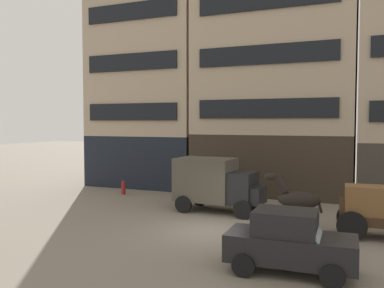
% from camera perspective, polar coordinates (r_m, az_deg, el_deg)
% --- Properties ---
extents(ground_plane, '(120.00, 120.00, 0.00)m').
position_cam_1_polar(ground_plane, '(16.97, 2.76, -11.99)').
color(ground_plane, slate).
extents(building_far_left, '(8.18, 7.43, 13.56)m').
position_cam_1_polar(building_far_left, '(30.00, -4.95, 7.68)').
color(building_far_left, black).
rests_on(building_far_left, ground_plane).
extents(building_center_left, '(9.94, 7.43, 16.29)m').
position_cam_1_polar(building_center_left, '(27.28, 11.80, 10.97)').
color(building_center_left, '#33281E').
rests_on(building_center_left, ground_plane).
extents(cargo_wagon, '(2.97, 1.64, 1.98)m').
position_cam_1_polar(cargo_wagon, '(17.18, 24.17, -8.14)').
color(cargo_wagon, '#3D2819').
rests_on(cargo_wagon, ground_plane).
extents(draft_horse, '(2.35, 0.68, 2.30)m').
position_cam_1_polar(draft_horse, '(17.32, 14.30, -7.46)').
color(draft_horse, black).
rests_on(draft_horse, ground_plane).
extents(delivery_truck_near, '(4.44, 2.33, 2.62)m').
position_cam_1_polar(delivery_truck_near, '(20.23, 3.41, -5.41)').
color(delivery_truck_near, black).
rests_on(delivery_truck_near, ground_plane).
extents(sedan_dark, '(3.74, 1.95, 1.83)m').
position_cam_1_polar(sedan_dark, '(12.63, 13.37, -13.07)').
color(sedan_dark, black).
rests_on(sedan_dark, ground_plane).
extents(fire_hydrant_curbside, '(0.24, 0.24, 0.83)m').
position_cam_1_polar(fire_hydrant_curbside, '(25.48, -9.53, -5.95)').
color(fire_hydrant_curbside, maroon).
rests_on(fire_hydrant_curbside, ground_plane).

